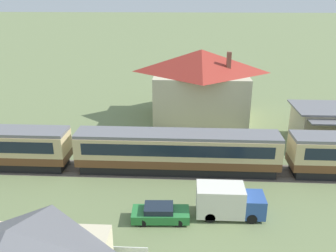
# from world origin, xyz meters

# --- Properties ---
(passenger_train) EXTENTS (102.40, 3.14, 4.07)m
(passenger_train) POSITION_xyz_m (-16.66, 0.73, 2.26)
(passenger_train) COLOR brown
(passenger_train) RESTS_ON ground_plane
(railway_track) EXTENTS (149.55, 3.60, 0.04)m
(railway_track) POSITION_xyz_m (-25.05, 0.73, 0.01)
(railway_track) COLOR #665B51
(railway_track) RESTS_ON ground_plane
(station_house_red_roof) EXTENTS (13.37, 10.68, 9.51)m
(station_house_red_roof) POSITION_xyz_m (-14.23, 17.21, 4.92)
(station_house_red_roof) COLOR beige
(station_house_red_roof) RESTS_ON ground_plane
(parked_car_green) EXTENTS (4.50, 2.04, 1.31)m
(parked_car_green) POSITION_xyz_m (-17.99, -7.52, 0.63)
(parked_car_green) COLOR #287A38
(parked_car_green) RESTS_ON ground_plane
(delivery_truck_blue) EXTENTS (5.32, 2.25, 2.55)m
(delivery_truck_blue) POSITION_xyz_m (-12.75, -6.54, 1.28)
(delivery_truck_blue) COLOR #2D519E
(delivery_truck_blue) RESTS_ON ground_plane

